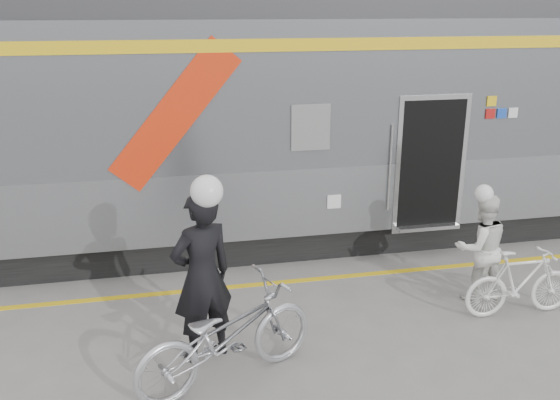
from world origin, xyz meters
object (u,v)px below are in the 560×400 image
object	(u,v)px
man	(202,277)
bicycle_left	(226,335)
woman	(481,248)
bicycle_right	(520,283)

from	to	relation	value
man	bicycle_left	size ratio (longest dim) A/B	0.95
man	bicycle_left	xyz separation A→B (m)	(0.20, -0.55, -0.46)
woman	bicycle_left	bearing A→B (deg)	19.45
bicycle_left	woman	xyz separation A→B (m)	(3.72, 1.23, 0.21)
woman	bicycle_right	xyz separation A→B (m)	(0.30, -0.55, -0.31)
woman	bicycle_right	world-z (taller)	woman
man	woman	world-z (taller)	man
man	bicycle_left	world-z (taller)	man
woman	bicycle_right	distance (m)	0.70
bicycle_right	woman	bearing A→B (deg)	29.77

